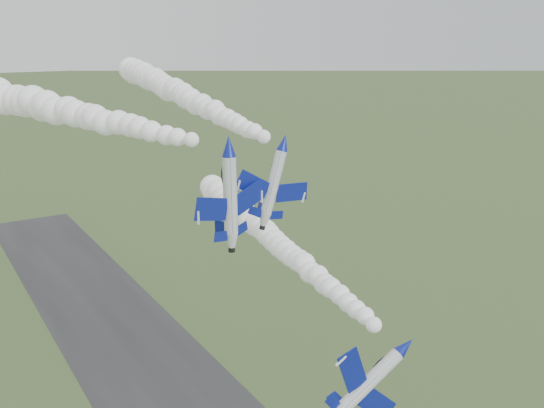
{
  "coord_description": "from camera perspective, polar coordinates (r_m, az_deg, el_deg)",
  "views": [
    {
      "loc": [
        -32.6,
        -44.04,
        58.91
      ],
      "look_at": [
        3.5,
        13.97,
        39.65
      ],
      "focal_mm": 40.0,
      "sensor_mm": 36.0,
      "label": 1
    }
  ],
  "objects": [
    {
      "name": "jet_pair_left",
      "position": [
        68.22,
        -4.02,
        5.47
      ],
      "size": [
        11.64,
        13.43,
        3.41
      ],
      "rotation": [
        0.0,
        -0.01,
        0.34
      ],
      "color": "silver"
    },
    {
      "name": "jet_lead",
      "position": [
        64.84,
        12.52,
        -12.97
      ],
      "size": [
        6.01,
        12.47,
        8.59
      ],
      "rotation": [
        0.0,
        0.98,
        -0.09
      ],
      "color": "silver"
    },
    {
      "name": "jet_pair_right",
      "position": [
        73.91,
        1.17,
        5.81
      ],
      "size": [
        9.78,
        12.16,
        3.79
      ],
      "rotation": [
        0.0,
        0.28,
        -0.06
      ],
      "color": "silver"
    },
    {
      "name": "smoke_trail_jet_pair_right",
      "position": [
        108.78,
        -8.64,
        10.17
      ],
      "size": [
        9.54,
        71.8,
        5.31
      ],
      "primitive_type": null,
      "rotation": [
        0.0,
        0.0,
        -0.06
      ],
      "color": "white"
    },
    {
      "name": "smoke_trail_jet_pair_left",
      "position": [
        95.93,
        -20.6,
        8.64
      ],
      "size": [
        27.51,
        64.58,
        5.97
      ],
      "primitive_type": null,
      "rotation": [
        0.0,
        0.0,
        0.34
      ],
      "color": "white"
    },
    {
      "name": "smoke_trail_jet_lead",
      "position": [
        89.6,
        0.0,
        -3.25
      ],
      "size": [
        9.76,
        58.38,
        4.57
      ],
      "primitive_type": null,
      "rotation": [
        0.0,
        0.0,
        -0.09
      ],
      "color": "white"
    }
  ]
}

